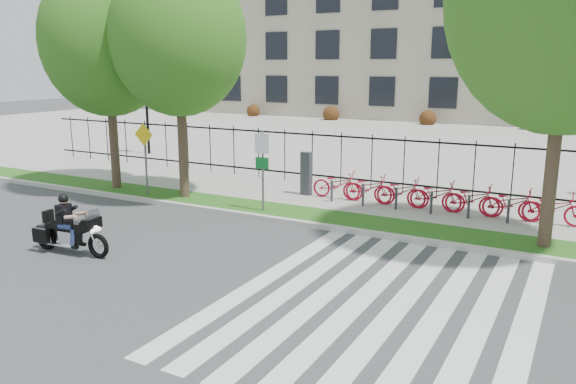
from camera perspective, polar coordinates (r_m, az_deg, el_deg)
The scene contains 15 objects.
ground at distance 13.56m, azimuth -10.39°, elevation -7.08°, with size 120.00×120.00×0.00m, color #3C3C3E.
curb at distance 16.76m, azimuth -1.59°, elevation -2.77°, with size 60.00×0.20×0.15m, color #B6B4AC.
grass_verge at distance 17.47m, azimuth -0.19°, elevation -2.12°, with size 60.00×1.50×0.15m, color #1B4912.
sidewalk at distance 19.64m, azimuth 3.33°, elevation -0.48°, with size 60.00×3.50×0.15m, color #9B9A91.
plaza at distance 36.07m, azimuth 15.41°, elevation 5.07°, with size 80.00×34.00×0.10m, color #9B9A91.
crosswalk_stripes at distance 11.34m, azimuth 9.34°, elevation -11.04°, with size 5.70×8.00×0.01m, color silver, non-canonical shape.
iron_fence at distance 20.99m, azimuth 5.42°, elevation 3.34°, with size 30.00×0.06×2.00m, color black, non-canonical shape.
office_building at distance 55.64m, azimuth 21.08°, elevation 17.46°, with size 60.00×21.90×20.15m.
lamp_post_left at distance 29.75m, azimuth -14.24°, elevation 9.73°, with size 1.06×0.70×4.25m.
street_tree_0 at distance 21.31m, azimuth -17.91°, elevation 14.42°, with size 4.62×4.62×7.92m.
street_tree_1 at distance 19.16m, azimuth -11.08°, elevation 15.12°, with size 4.44×4.44×7.84m.
bike_share_station at distance 17.98m, azimuth 14.54°, elevation -0.28°, with size 8.88×0.86×1.50m.
sign_pole_regulatory at distance 17.12m, azimuth -2.62°, elevation 3.26°, with size 0.50×0.09×2.50m.
sign_pole_warning at distance 19.96m, azimuth -14.34°, elevation 4.23°, with size 0.78×0.09×2.49m.
motorcycle_rider at distance 14.82m, azimuth -21.27°, elevation -3.61°, with size 2.34×0.71×1.80m.
Camera 1 is at (8.14, -9.85, 4.53)m, focal length 35.00 mm.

